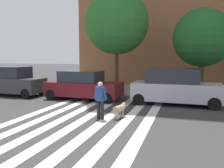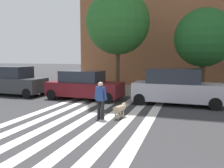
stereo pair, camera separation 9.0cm
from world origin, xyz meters
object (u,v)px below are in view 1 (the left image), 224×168
at_px(parked_car_near_curb, 10,81).
at_px(dog_on_leash, 120,108).
at_px(street_tree_nearest, 117,23).
at_px(street_tree_middle, 202,38).
at_px(parked_car_behind_first, 83,86).
at_px(pedestrian_dog_walker, 100,98).
at_px(parked_car_third_in_line, 175,87).

xyz_separation_m(parked_car_near_curb, dog_on_leash, (9.17, -3.87, -0.55)).
bearing_deg(parked_car_near_curb, street_tree_nearest, 21.81).
xyz_separation_m(street_tree_middle, dog_on_leash, (-3.73, -7.12, -3.53)).
bearing_deg(parked_car_behind_first, pedestrian_dog_walker, -57.47).
relative_size(parked_car_behind_first, pedestrian_dog_walker, 2.96).
height_order(street_tree_middle, dog_on_leash, street_tree_middle).
relative_size(parked_car_behind_first, dog_on_leash, 4.77).
distance_m(parked_car_third_in_line, street_tree_nearest, 6.62).
relative_size(street_tree_nearest, street_tree_middle, 1.27).
bearing_deg(street_tree_nearest, parked_car_behind_first, -116.35).
relative_size(parked_car_near_curb, pedestrian_dog_walker, 2.95).
distance_m(street_tree_nearest, street_tree_middle, 5.97).
distance_m(parked_car_behind_first, pedestrian_dog_walker, 5.10).
height_order(parked_car_behind_first, street_tree_nearest, street_tree_nearest).
bearing_deg(street_tree_nearest, parked_car_near_curb, -158.19).
distance_m(parked_car_third_in_line, dog_on_leash, 4.48).
bearing_deg(parked_car_behind_first, dog_on_leash, -47.88).
distance_m(parked_car_near_curb, dog_on_leash, 9.97).
xyz_separation_m(parked_car_near_curb, street_tree_nearest, (7.07, 2.83, 4.18)).
distance_m(parked_car_near_curb, pedestrian_dog_walker, 9.44).
height_order(pedestrian_dog_walker, dog_on_leash, pedestrian_dog_walker).
bearing_deg(street_tree_middle, dog_on_leash, -117.65).
height_order(parked_car_near_curb, pedestrian_dog_walker, parked_car_near_curb).
bearing_deg(parked_car_third_in_line, dog_on_leash, -119.53).
bearing_deg(parked_car_near_curb, parked_car_third_in_line, 0.00).
xyz_separation_m(parked_car_near_curb, street_tree_middle, (12.89, 3.24, 2.98)).
bearing_deg(pedestrian_dog_walker, parked_car_third_in_line, 55.53).
relative_size(parked_car_behind_first, parked_car_third_in_line, 0.98).
xyz_separation_m(parked_car_near_curb, parked_car_third_in_line, (11.36, 0.00, 0.00)).
bearing_deg(dog_on_leash, parked_car_near_curb, 157.11).
xyz_separation_m(street_tree_nearest, dog_on_leash, (2.10, -6.70, -4.73)).
bearing_deg(street_tree_nearest, dog_on_leash, -72.58).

